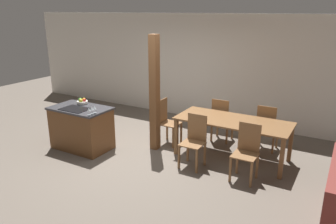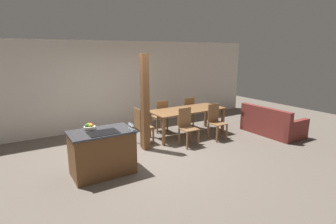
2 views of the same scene
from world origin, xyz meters
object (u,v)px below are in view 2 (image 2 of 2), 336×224
(dining_chair_far_left, at_px, (161,115))
(couch, at_px, (272,125))
(dining_table, at_px, (187,112))
(wine_glass_near, at_px, (133,125))
(dining_chair_near_right, at_px, (216,121))
(dining_chair_head_end, at_px, (141,126))
(dining_chair_far_right, at_px, (187,112))
(dining_chair_near_left, at_px, (187,126))
(kitchen_island, at_px, (102,152))
(wine_glass_middle, at_px, (131,124))
(timber_post, at_px, (145,103))
(fruit_bowl, at_px, (90,127))
(wine_glass_far, at_px, (129,123))

(dining_chair_far_left, relative_size, couch, 0.59)
(dining_table, bearing_deg, wine_glass_near, -148.58)
(dining_chair_near_right, bearing_deg, dining_chair_head_end, 160.77)
(dining_chair_far_right, bearing_deg, dining_chair_near_left, 54.34)
(kitchen_island, relative_size, wine_glass_middle, 8.54)
(timber_post, bearing_deg, couch, -12.67)
(dining_chair_far_right, height_order, timber_post, timber_post)
(dining_chair_near_right, bearing_deg, dining_chair_far_left, 125.66)
(wine_glass_near, height_order, dining_chair_far_right, wine_glass_near)
(wine_glass_near, bearing_deg, timber_post, 52.71)
(wine_glass_middle, bearing_deg, dining_chair_far_right, 35.72)
(fruit_bowl, xyz_separation_m, couch, (5.21, -0.33, -0.66))
(wine_glass_near, bearing_deg, dining_chair_far_left, 48.84)
(wine_glass_middle, relative_size, dining_chair_near_right, 0.15)
(wine_glass_near, distance_m, dining_chair_far_left, 2.83)
(dining_chair_near_left, bearing_deg, dining_table, 54.34)
(dining_chair_near_left, bearing_deg, fruit_bowl, -175.31)
(wine_glass_far, relative_size, dining_table, 0.07)
(wine_glass_far, xyz_separation_m, dining_chair_far_right, (2.81, 1.94, -0.49))
(dining_chair_near_left, height_order, timber_post, timber_post)
(dining_chair_head_end, relative_size, timber_post, 0.41)
(timber_post, bearing_deg, wine_glass_near, -127.29)
(kitchen_island, bearing_deg, fruit_bowl, 123.81)
(dining_table, xyz_separation_m, dining_chair_near_right, (0.49, -0.68, -0.18))
(wine_glass_far, height_order, dining_chair_far_left, wine_glass_far)
(dining_chair_head_end, bearing_deg, fruit_bowl, 119.79)
(kitchen_island, distance_m, wine_glass_middle, 0.80)
(dining_chair_head_end, bearing_deg, dining_chair_near_left, -124.93)
(wine_glass_near, bearing_deg, wine_glass_middle, 90.00)
(timber_post, bearing_deg, dining_chair_near_right, -8.58)
(fruit_bowl, xyz_separation_m, dining_chair_near_right, (3.50, 0.21, -0.43))
(kitchen_island, relative_size, dining_chair_near_left, 1.25)
(wine_glass_near, distance_m, wine_glass_middle, 0.08)
(wine_glass_near, relative_size, wine_glass_far, 1.00)
(kitchen_island, relative_size, wine_glass_near, 8.54)
(dining_table, relative_size, dining_chair_near_left, 2.23)
(wine_glass_near, xyz_separation_m, dining_chair_far_right, (2.81, 2.10, -0.49))
(dining_chair_near_left, relative_size, dining_chair_far_left, 1.00)
(wine_glass_near, relative_size, timber_post, 0.06)
(dining_chair_near_left, relative_size, timber_post, 0.41)
(dining_chair_near_right, relative_size, dining_chair_head_end, 1.00)
(wine_glass_middle, bearing_deg, couch, 1.63)
(wine_glass_middle, bearing_deg, fruit_bowl, 146.63)
(wine_glass_near, xyz_separation_m, timber_post, (0.79, 1.04, 0.17))
(kitchen_island, relative_size, wine_glass_far, 8.54)
(dining_chair_far_right, bearing_deg, wine_glass_near, 36.75)
(dining_chair_far_right, xyz_separation_m, dining_chair_head_end, (-1.95, -0.68, 0.00))
(dining_chair_head_end, distance_m, timber_post, 0.77)
(fruit_bowl, relative_size, dining_chair_far_right, 0.24)
(dining_chair_near_right, relative_size, timber_post, 0.41)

